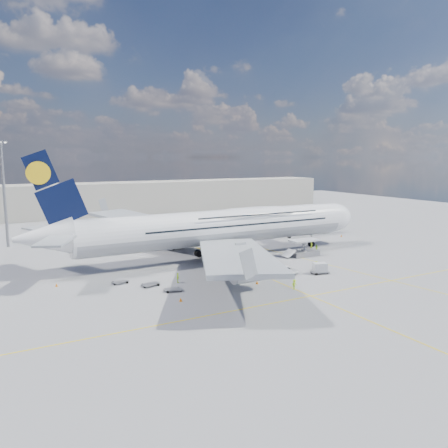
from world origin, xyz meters
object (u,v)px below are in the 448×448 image
dolly_row_a (173,289)px  dolly_nose_near (261,265)px  dolly_row_c (237,272)px  catering_truck_inner (175,240)px  light_mast (4,193)px  crew_tug (294,284)px  catering_truck_outer (86,236)px  crew_wing (178,278)px  service_van (287,270)px  cone_wing_left_inner (169,244)px  baggage_tug (274,273)px  crew_van (316,266)px  dolly_row_b (150,284)px  cone_wing_right_inner (257,282)px  crew_loader (317,248)px  cone_nose (341,236)px  cone_wing_right_outer (181,300)px  airliner (222,226)px  cone_tail (57,285)px  dolly_nose_far (320,268)px  cone_wing_left_outer (95,240)px  crew_nose (311,246)px  cargo_loader (303,250)px  jet_bridge (299,213)px  dolly_back (120,282)px

dolly_row_a → dolly_nose_near: (21.31, 6.66, 0.05)m
dolly_row_c → catering_truck_inner: (-0.14, 29.27, 0.98)m
light_mast → crew_tug: (39.85, -60.99, -12.36)m
catering_truck_outer → crew_wing: 45.31m
service_van → cone_wing_left_inner: service_van is taller
light_mast → baggage_tug: (41.21, -53.29, -12.47)m
light_mast → dolly_row_a: light_mast is taller
dolly_row_c → crew_van: crew_van is taller
dolly_row_b → cone_wing_right_inner: size_ratio=5.27×
crew_loader → cone_nose: (18.50, 11.48, -0.52)m
catering_truck_outer → cone_wing_right_outer: bearing=-84.3°
dolly_row_c → crew_tug: bearing=-84.6°
airliner → cone_wing_right_inner: (-4.11, -20.44, -6.56)m
baggage_tug → catering_truck_outer: bearing=123.8°
crew_loader → baggage_tug: bearing=-86.2°
cone_tail → cone_wing_right_outer: bearing=-48.0°
dolly_nose_far → cone_wing_left_outer: bearing=136.3°
dolly_row_a → cone_tail: size_ratio=5.51×
crew_wing → cone_nose: (56.48, 19.74, -0.60)m
crew_van → cone_wing_right_outer: (-30.32, -4.67, -0.58)m
service_van → crew_wing: size_ratio=2.58×
service_van → crew_nose: size_ratio=2.43×
airliner → crew_loader: size_ratio=49.54×
dolly_row_b → catering_truck_inner: catering_truck_inner is taller
airliner → catering_truck_inner: (-4.92, 14.55, -4.96)m
baggage_tug → cone_wing_right_inner: size_ratio=4.44×
airliner → cone_wing_right_inner: size_ratio=124.15×
dolly_row_a → crew_loader: 42.46m
cone_wing_left_inner → cone_wing_right_outer: cone_wing_right_outer is taller
light_mast → dolly_nose_near: (43.18, -45.80, -12.83)m
cargo_loader → crew_nose: 7.60m
catering_truck_outer → cone_tail: size_ratio=10.10×
jet_bridge → cone_wing_right_outer: size_ratio=30.48×
light_mast → dolly_nose_near: 64.24m
jet_bridge → cargo_loader: jet_bridge is taller
dolly_back → crew_tug: crew_tug is taller
dolly_back → cone_wing_left_inner: bearing=29.0°
cargo_loader → cone_tail: size_ratio=14.56×
crew_tug → cone_wing_right_outer: (-18.84, 3.33, -0.55)m
crew_wing → cone_wing_right_outer: size_ratio=2.84×
dolly_row_c → cone_wing_right_inner: 5.80m
dolly_back → service_van: service_van is taller
dolly_nose_near → airliner: bearing=90.5°
dolly_nose_near → cone_nose: size_ratio=6.35×
airliner → cone_tail: (-34.66, -5.58, -6.59)m
cargo_loader → crew_loader: 6.05m
light_mast → cone_wing_left_outer: size_ratio=51.90×
dolly_nose_near → cone_nose: bearing=10.0°
crew_loader → cone_tail: crew_loader is taller
airliner → service_van: 18.86m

